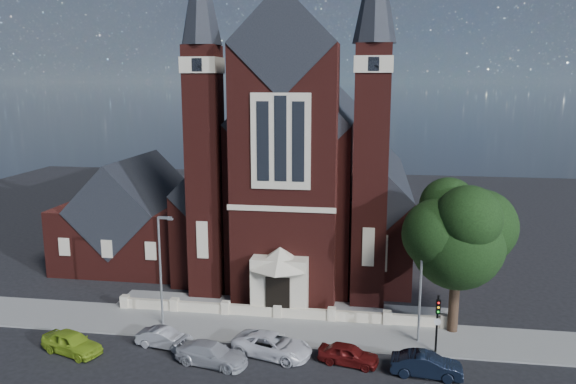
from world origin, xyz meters
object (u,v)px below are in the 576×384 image
(church, at_px, (305,174))
(parish_hall, at_px, (135,221))
(car_lime_van, at_px, (72,343))
(car_silver_a, at_px, (165,338))
(car_white_suv, at_px, (273,345))
(car_dark_red, at_px, (348,354))
(street_lamp_left, at_px, (161,264))
(street_lamp_right, at_px, (422,278))
(car_navy, at_px, (426,365))
(traffic_signal, at_px, (437,317))
(street_tree, at_px, (460,238))
(car_silver_b, at_px, (212,354))

(church, height_order, parish_hall, church)
(car_lime_van, relative_size, car_silver_a, 1.14)
(car_white_suv, xyz_separation_m, car_dark_red, (4.86, -0.35, -0.07))
(street_lamp_left, bearing_deg, car_silver_a, -68.18)
(parish_hall, height_order, street_lamp_right, parish_hall)
(parish_hall, relative_size, car_white_suv, 2.37)
(car_navy, bearing_deg, car_silver_a, 90.58)
(traffic_signal, bearing_deg, street_lamp_left, 175.24)
(car_white_suv, relative_size, car_navy, 1.22)
(street_tree, bearing_deg, street_lamp_right, -145.74)
(street_tree, height_order, car_silver_a, street_tree)
(traffic_signal, bearing_deg, church, 118.20)
(car_silver_b, bearing_deg, car_lime_van, 102.20)
(church, bearing_deg, street_lamp_left, -112.66)
(street_lamp_right, distance_m, car_silver_a, 17.48)
(traffic_signal, bearing_deg, car_lime_van, -171.81)
(parish_hall, relative_size, traffic_signal, 3.05)
(parish_hall, height_order, street_lamp_left, parish_hall)
(parish_hall, height_order, car_navy, parish_hall)
(street_tree, distance_m, traffic_signal, 5.70)
(church, xyz_separation_m, car_dark_red, (5.50, -22.59, -7.54))
(street_tree, relative_size, car_silver_b, 2.30)
(church, bearing_deg, car_lime_van, -117.15)
(car_lime_van, relative_size, car_white_suv, 0.83)
(traffic_signal, height_order, car_lime_van, traffic_signal)
(street_tree, relative_size, car_dark_red, 2.83)
(street_tree, xyz_separation_m, street_lamp_right, (-2.51, -1.71, -2.36))
(street_lamp_left, xyz_separation_m, car_dark_red, (13.41, -3.64, -3.95))
(street_lamp_right, bearing_deg, traffic_signal, -59.99)
(church, bearing_deg, traffic_signal, -61.80)
(parish_hall, height_order, car_lime_van, parish_hall)
(parish_hall, bearing_deg, street_tree, -23.26)
(parish_hall, distance_m, car_dark_red, 28.02)
(street_lamp_left, height_order, traffic_signal, street_lamp_left)
(car_silver_a, bearing_deg, car_navy, -84.73)
(car_dark_red, relative_size, car_navy, 0.90)
(car_lime_van, distance_m, car_silver_b, 9.33)
(street_lamp_right, bearing_deg, car_silver_b, -159.14)
(traffic_signal, relative_size, car_dark_red, 1.06)
(car_lime_van, bearing_deg, street_lamp_right, -58.53)
(car_white_suv, bearing_deg, church, 17.76)
(car_silver_a, relative_size, car_silver_b, 0.80)
(street_tree, relative_size, traffic_signal, 2.67)
(street_lamp_left, distance_m, car_silver_a, 5.26)
(street_lamp_right, xyz_separation_m, car_silver_a, (-16.72, -3.19, -3.98))
(parish_hall, relative_size, street_tree, 1.14)
(church, relative_size, street_lamp_right, 4.31)
(car_silver_a, bearing_deg, church, -7.32)
(street_lamp_right, height_order, traffic_signal, street_lamp_right)
(street_lamp_right, distance_m, car_silver_b, 14.45)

